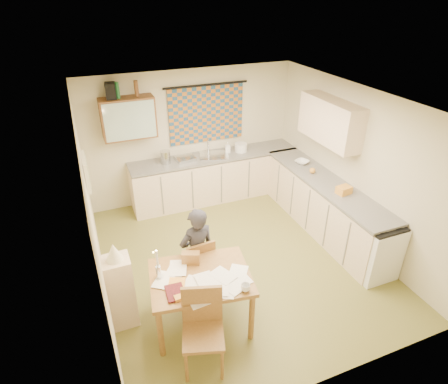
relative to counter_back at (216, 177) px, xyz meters
name	(u,v)px	position (x,y,z in m)	size (l,w,h in m)	color
floor	(238,259)	(-0.37, -1.95, -0.46)	(4.00, 4.50, 0.02)	olive
ceiling	(242,101)	(-0.37, -1.95, 2.06)	(4.00, 4.50, 0.02)	white
wall_back	(191,136)	(-0.37, 0.31, 0.80)	(4.00, 0.02, 2.50)	beige
wall_front	(339,298)	(-0.37, -4.21, 0.80)	(4.00, 0.02, 2.50)	beige
wall_left	(92,218)	(-2.38, -1.95, 0.80)	(0.02, 4.50, 2.50)	beige
wall_right	(355,166)	(1.64, -1.95, 0.80)	(0.02, 4.50, 2.50)	beige
window_blind	(206,115)	(-0.07, 0.27, 1.20)	(1.45, 0.03, 1.05)	navy
curtain_rod	(206,85)	(-0.07, 0.25, 1.75)	(0.04, 0.04, 1.60)	black
wall_cabinet	(128,118)	(-1.52, 0.13, 1.35)	(0.90, 0.34, 0.70)	#593519
wall_cabinet_glass	(130,121)	(-1.52, -0.04, 1.35)	(0.84, 0.02, 0.64)	#99B2A5
upper_cabinet_right	(330,121)	(1.46, -1.40, 1.40)	(0.34, 1.30, 0.70)	beige
framed_print	(86,172)	(-2.34, -1.55, 1.25)	(0.04, 0.50, 0.40)	beige
print_canvas	(88,171)	(-2.32, -1.55, 1.25)	(0.01, 0.42, 0.32)	beige
counter_back	(216,177)	(0.00, 0.00, 0.00)	(3.30, 0.62, 0.92)	beige
counter_right	(323,205)	(1.33, -1.70, 0.00)	(0.62, 2.95, 0.92)	beige
stove	(375,249)	(1.33, -2.98, -0.01)	(0.57, 0.57, 0.88)	white
sink	(214,157)	(-0.03, 0.00, 0.43)	(0.55, 0.45, 0.10)	silver
tap	(208,146)	(-0.08, 0.18, 0.61)	(0.03, 0.03, 0.28)	silver
dish_rack	(185,159)	(-0.60, 0.00, 0.50)	(0.35, 0.30, 0.06)	silver
kettle	(165,157)	(-0.97, 0.00, 0.59)	(0.18, 0.18, 0.24)	silver
mixing_bowl	(241,147)	(0.53, 0.00, 0.55)	(0.24, 0.24, 0.16)	white
soap_bottle	(228,147)	(0.27, 0.05, 0.57)	(0.11, 0.11, 0.21)	white
bowl	(302,162)	(1.33, -0.94, 0.50)	(0.32, 0.32, 0.06)	white
orange_bag	(344,190)	(1.33, -2.14, 0.53)	(0.22, 0.16, 0.12)	gold
fruit_orange	(312,171)	(1.28, -1.35, 0.52)	(0.10, 0.10, 0.10)	gold
speaker	(111,91)	(-1.75, 0.13, 1.83)	(0.16, 0.20, 0.26)	black
bottle_green	(117,90)	(-1.64, 0.13, 1.83)	(0.07, 0.07, 0.26)	#195926
bottle_brown	(136,88)	(-1.33, 0.13, 1.83)	(0.07, 0.07, 0.26)	#593519
dining_table	(201,299)	(-1.30, -2.91, -0.07)	(1.32, 1.08, 0.75)	brown
chair_far	(197,273)	(-1.17, -2.34, -0.18)	(0.43, 0.43, 0.88)	brown
chair_near	(204,345)	(-1.48, -3.51, -0.15)	(0.56, 0.56, 0.98)	brown
person	(197,253)	(-1.17, -2.40, 0.22)	(0.53, 0.39, 1.35)	black
shelf_stand	(121,292)	(-2.21, -2.55, 0.05)	(0.32, 0.30, 1.00)	beige
lampshade	(114,252)	(-2.21, -2.55, 0.66)	(0.20, 0.20, 0.22)	beige
letter_rack	(191,258)	(-1.33, -2.65, 0.38)	(0.22, 0.10, 0.16)	brown
mug	(245,287)	(-0.90, -3.33, 0.34)	(0.14, 0.14, 0.09)	white
magazine	(166,295)	(-1.76, -3.07, 0.31)	(0.22, 0.29, 0.03)	maroon
book	(168,286)	(-1.70, -2.94, 0.31)	(0.28, 0.32, 0.02)	gold
orange_box	(180,298)	(-1.63, -3.18, 0.32)	(0.12, 0.08, 0.04)	gold
eyeglasses	(220,291)	(-1.18, -3.24, 0.31)	(0.13, 0.04, 0.02)	black
candle_holder	(159,272)	(-1.77, -2.77, 0.39)	(0.06, 0.06, 0.18)	silver
candle	(157,258)	(-1.76, -2.76, 0.59)	(0.02, 0.02, 0.22)	white
candle_flame	(153,252)	(-1.80, -2.79, 0.71)	(0.02, 0.02, 0.02)	#FFCC66
papers	(208,282)	(-1.26, -3.05, 0.31)	(1.20, 0.90, 0.02)	white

